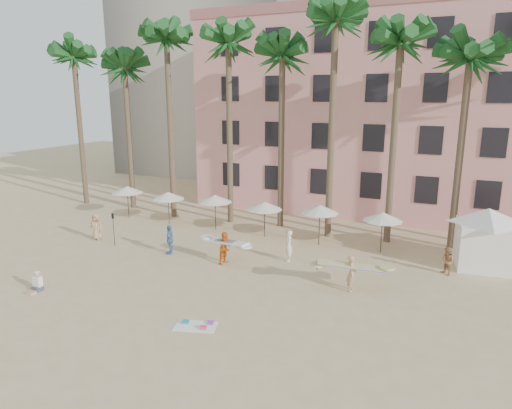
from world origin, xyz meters
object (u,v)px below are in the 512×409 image
at_px(pink_hotel, 414,115).
at_px(cabana, 486,233).
at_px(carrier_white, 226,247).
at_px(carrier_yellow, 352,271).

bearing_deg(pink_hotel, cabana, -66.54).
bearing_deg(carrier_white, pink_hotel, 67.38).
distance_m(cabana, carrier_yellow, 9.05).
bearing_deg(carrier_white, carrier_yellow, -5.68).
distance_m(carrier_yellow, carrier_white, 7.69).
bearing_deg(cabana, carrier_yellow, -133.52).
relative_size(pink_hotel, carrier_white, 11.33).
bearing_deg(pink_hotel, carrier_yellow, -91.03).
xyz_separation_m(pink_hotel, cabana, (5.84, -13.45, -5.93)).
bearing_deg(pink_hotel, carrier_white, -112.62).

